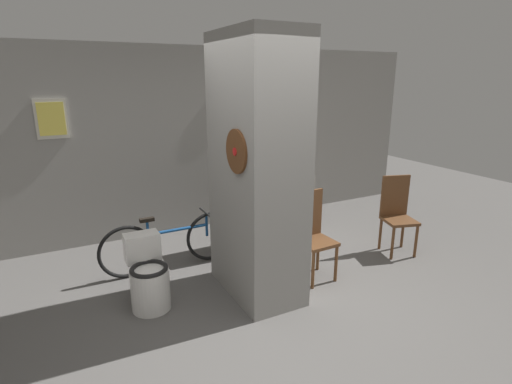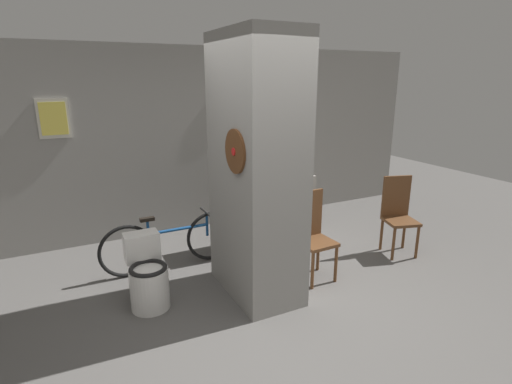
{
  "view_description": "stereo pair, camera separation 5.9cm",
  "coord_description": "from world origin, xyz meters",
  "px_view_note": "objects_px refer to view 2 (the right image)",
  "views": [
    {
      "loc": [
        -1.66,
        -2.85,
        2.19
      ],
      "look_at": [
        0.31,
        0.94,
        0.95
      ],
      "focal_mm": 28.0,
      "sensor_mm": 36.0,
      "label": 1
    },
    {
      "loc": [
        -1.61,
        -2.87,
        2.19
      ],
      "look_at": [
        0.31,
        0.94,
        0.95
      ],
      "focal_mm": 28.0,
      "sensor_mm": 36.0,
      "label": 2
    }
  ],
  "objects_px": {
    "bottle_tall": "(260,172)",
    "toilet": "(148,277)",
    "chair_near_pillar": "(312,233)",
    "chair_by_doorway": "(398,213)",
    "bicycle": "(171,242)"
  },
  "relations": [
    {
      "from": "chair_near_pillar",
      "to": "bicycle",
      "type": "distance_m",
      "value": 1.64
    },
    {
      "from": "toilet",
      "to": "chair_by_doorway",
      "type": "distance_m",
      "value": 3.14
    },
    {
      "from": "chair_by_doorway",
      "to": "bottle_tall",
      "type": "relative_size",
      "value": 3.52
    },
    {
      "from": "toilet",
      "to": "bicycle",
      "type": "relative_size",
      "value": 0.43
    },
    {
      "from": "toilet",
      "to": "chair_near_pillar",
      "type": "bearing_deg",
      "value": -7.39
    },
    {
      "from": "chair_by_doorway",
      "to": "bicycle",
      "type": "distance_m",
      "value": 2.84
    },
    {
      "from": "toilet",
      "to": "bicycle",
      "type": "bearing_deg",
      "value": 58.54
    },
    {
      "from": "toilet",
      "to": "bottle_tall",
      "type": "height_order",
      "value": "bottle_tall"
    },
    {
      "from": "chair_near_pillar",
      "to": "chair_by_doorway",
      "type": "bearing_deg",
      "value": 0.53
    },
    {
      "from": "bicycle",
      "to": "toilet",
      "type": "bearing_deg",
      "value": -121.46
    },
    {
      "from": "bicycle",
      "to": "chair_by_doorway",
      "type": "bearing_deg",
      "value": -17.45
    },
    {
      "from": "toilet",
      "to": "chair_by_doorway",
      "type": "xyz_separation_m",
      "value": [
        3.13,
        -0.16,
        0.23
      ]
    },
    {
      "from": "bottle_tall",
      "to": "toilet",
      "type": "bearing_deg",
      "value": -154.87
    },
    {
      "from": "chair_near_pillar",
      "to": "bottle_tall",
      "type": "height_order",
      "value": "bottle_tall"
    },
    {
      "from": "chair_near_pillar",
      "to": "bottle_tall",
      "type": "relative_size",
      "value": 3.52
    }
  ]
}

